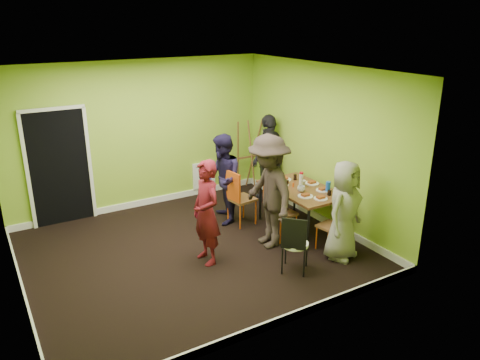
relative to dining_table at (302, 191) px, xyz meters
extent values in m
plane|color=black|center=(-1.97, 0.18, -0.70)|extent=(5.00, 5.00, 0.00)
cube|color=#96C031|center=(-1.97, 2.43, 0.70)|extent=(5.00, 0.04, 2.80)
cube|color=#96C031|center=(-1.97, -2.07, 0.70)|extent=(5.00, 0.04, 2.80)
cube|color=#96C031|center=(-4.47, 0.18, 0.70)|extent=(0.04, 4.50, 2.80)
cube|color=#96C031|center=(0.53, 0.18, 0.70)|extent=(0.04, 4.50, 2.80)
cube|color=white|center=(-1.97, 0.18, 2.10)|extent=(5.00, 4.50, 0.04)
cube|color=black|center=(-3.47, 2.40, 0.32)|extent=(1.00, 0.05, 2.04)
cube|color=white|center=(-0.67, 2.40, -0.30)|extent=(0.50, 0.04, 0.55)
cylinder|color=black|center=(-0.39, -0.69, -0.34)|extent=(0.04, 0.04, 0.71)
cylinder|color=black|center=(0.39, -0.69, -0.34)|extent=(0.04, 0.04, 0.71)
cylinder|color=black|center=(-0.39, 0.69, -0.34)|extent=(0.04, 0.04, 0.71)
cylinder|color=black|center=(0.39, 0.69, -0.34)|extent=(0.04, 0.04, 0.71)
cube|color=brown|center=(0.00, 0.00, 0.03)|extent=(0.90, 1.50, 0.04)
cylinder|color=#E45615|center=(-0.97, 0.86, -0.46)|extent=(0.03, 0.03, 0.47)
cylinder|color=#E45615|center=(-0.92, 0.51, -0.46)|extent=(0.03, 0.03, 0.47)
cylinder|color=#E45615|center=(-0.62, 0.91, -0.46)|extent=(0.03, 0.03, 0.47)
cylinder|color=#E45615|center=(-0.57, 0.55, -0.46)|extent=(0.03, 0.03, 0.47)
cube|color=brown|center=(-0.77, 0.71, -0.23)|extent=(0.46, 0.46, 0.04)
cube|color=#E45615|center=(-0.96, 0.68, 0.05)|extent=(0.08, 0.40, 0.52)
cylinder|color=#E45615|center=(-0.67, 0.03, -0.47)|extent=(0.03, 0.03, 0.45)
cylinder|color=#E45615|center=(-0.65, -0.30, -0.47)|extent=(0.03, 0.03, 0.45)
cylinder|color=#E45615|center=(-0.33, 0.05, -0.47)|extent=(0.03, 0.03, 0.45)
cylinder|color=#E45615|center=(-0.31, -0.28, -0.47)|extent=(0.03, 0.03, 0.45)
cube|color=brown|center=(-0.49, -0.12, -0.25)|extent=(0.42, 0.42, 0.04)
cube|color=#E45615|center=(-0.68, -0.14, 0.02)|extent=(0.05, 0.38, 0.50)
cylinder|color=#E45615|center=(0.40, 1.28, -0.49)|extent=(0.02, 0.02, 0.40)
cylinder|color=#E45615|center=(0.10, 1.32, -0.49)|extent=(0.02, 0.02, 0.40)
cylinder|color=#E45615|center=(0.36, 0.97, -0.49)|extent=(0.02, 0.02, 0.40)
cylinder|color=#E45615|center=(0.05, 1.01, -0.49)|extent=(0.02, 0.02, 0.40)
cube|color=brown|center=(0.23, 1.14, -0.29)|extent=(0.40, 0.40, 0.04)
cube|color=#E45615|center=(0.25, 1.31, -0.05)|extent=(0.34, 0.07, 0.45)
cylinder|color=#E45615|center=(-0.20, -1.04, -0.49)|extent=(0.02, 0.02, 0.40)
cylinder|color=#E45615|center=(0.10, -0.98, -0.49)|extent=(0.02, 0.02, 0.40)
cylinder|color=#E45615|center=(-0.25, -0.74, -0.49)|extent=(0.02, 0.02, 0.40)
cylinder|color=#E45615|center=(0.05, -0.68, -0.49)|extent=(0.02, 0.02, 0.40)
cube|color=brown|center=(-0.08, -0.86, -0.29)|extent=(0.42, 0.42, 0.04)
cube|color=#E45615|center=(-0.04, -1.03, -0.05)|extent=(0.34, 0.09, 0.45)
cylinder|color=black|center=(-1.17, -1.09, -0.49)|extent=(0.02, 0.02, 0.41)
cylinder|color=black|center=(-0.95, -1.32, -0.49)|extent=(0.02, 0.02, 0.41)
cylinder|color=black|center=(-0.95, -0.87, -0.49)|extent=(0.02, 0.02, 0.41)
cylinder|color=black|center=(-0.73, -1.10, -0.49)|extent=(0.02, 0.02, 0.41)
cylinder|color=white|center=(-0.95, -1.09, -0.27)|extent=(0.39, 0.39, 0.05)
cube|color=black|center=(-1.07, -1.22, -0.03)|extent=(0.27, 0.27, 0.46)
cylinder|color=brown|center=(0.03, 2.20, 0.07)|extent=(0.22, 0.36, 1.54)
cylinder|color=brown|center=(0.42, 2.20, 0.07)|extent=(0.22, 0.36, 1.54)
cylinder|color=brown|center=(0.23, 1.97, 0.07)|extent=(0.03, 0.35, 1.50)
cube|color=brown|center=(0.23, 2.15, 0.02)|extent=(0.41, 0.04, 0.04)
cylinder|color=white|center=(-0.18, 0.32, 0.06)|extent=(0.25, 0.25, 0.01)
cylinder|color=white|center=(-0.19, -0.33, 0.06)|extent=(0.25, 0.25, 0.01)
cylinder|color=white|center=(0.00, 0.51, 0.06)|extent=(0.26, 0.26, 0.01)
cylinder|color=white|center=(-0.04, -0.54, 0.06)|extent=(0.23, 0.23, 0.01)
cylinder|color=white|center=(0.29, 0.10, 0.06)|extent=(0.25, 0.25, 0.01)
cylinder|color=white|center=(0.24, -0.26, 0.06)|extent=(0.23, 0.23, 0.01)
cylinder|color=white|center=(0.02, 0.05, 0.18)|extent=(0.07, 0.07, 0.24)
cylinder|color=blue|center=(0.27, -0.35, 0.14)|extent=(0.08, 0.08, 0.18)
cylinder|color=#E45615|center=(-0.09, 0.13, 0.09)|extent=(0.03, 0.03, 0.07)
cylinder|color=black|center=(-0.12, 0.27, 0.10)|extent=(0.07, 0.07, 0.09)
cylinder|color=black|center=(0.16, 0.41, 0.11)|extent=(0.06, 0.06, 0.11)
cylinder|color=black|center=(0.19, -0.49, 0.10)|extent=(0.07, 0.07, 0.09)
imported|color=white|center=(-0.11, -0.12, 0.11)|extent=(0.13, 0.13, 0.10)
imported|color=white|center=(0.10, 0.10, 0.10)|extent=(0.10, 0.10, 0.10)
imported|color=#5E1019|center=(-1.92, -0.20, 0.10)|extent=(0.40, 0.60, 1.60)
imported|color=#191432|center=(-1.02, 0.95, 0.11)|extent=(0.84, 0.94, 1.61)
imported|color=#2B221D|center=(-0.83, -0.21, 0.22)|extent=(0.80, 1.25, 1.84)
imported|color=black|center=(0.31, 1.46, 0.18)|extent=(1.11, 0.76, 1.74)
imported|color=gray|center=(-0.09, -1.13, 0.08)|extent=(0.88, 0.73, 1.55)
camera|label=1|loc=(-4.71, -5.88, 2.84)|focal=35.00mm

